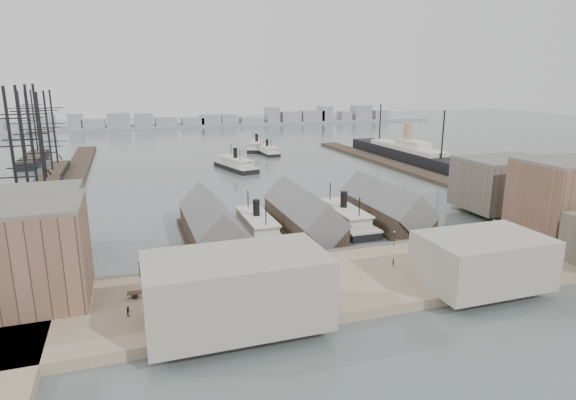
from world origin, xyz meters
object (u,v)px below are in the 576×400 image
object	(u,v)px
tram	(462,242)
horse_cart_center	(316,270)
horse_cart_left	(144,292)
ocean_steamer	(407,153)
horse_cart_right	(436,268)
ferry_docked_west	(257,226)

from	to	relation	value
tram	horse_cart_center	bearing A→B (deg)	-179.41
tram	horse_cart_left	xyz separation A→B (m)	(-73.80, -2.25, -1.02)
ocean_steamer	horse_cart_center	distance (m)	162.57
tram	horse_cart_right	distance (m)	17.17
horse_cart_left	horse_cart_center	world-z (taller)	horse_cart_center
ocean_steamer	tram	size ratio (longest dim) A/B	9.84
ferry_docked_west	ocean_steamer	distance (m)	138.98
tram	horse_cart_right	size ratio (longest dim) A/B	2.10
ferry_docked_west	tram	size ratio (longest dim) A/B	2.93
ferry_docked_west	horse_cart_right	xyz separation A→B (m)	(28.17, -42.68, 0.31)
horse_cart_left	horse_cart_right	size ratio (longest dim) A/B	0.98
ferry_docked_west	horse_cart_left	xyz separation A→B (m)	(-31.53, -35.18, 0.33)
ocean_steamer	horse_cart_left	xyz separation A→B (m)	(-136.53, -126.21, -1.45)
ocean_steamer	horse_cart_center	xyz separation A→B (m)	(-101.69, -126.83, -1.37)
ferry_docked_west	horse_cart_center	distance (m)	35.95
horse_cart_left	horse_cart_center	distance (m)	34.85
horse_cart_center	tram	bearing A→B (deg)	-87.34
tram	horse_cart_right	world-z (taller)	tram
ferry_docked_west	horse_cart_right	size ratio (longest dim) A/B	6.16
ferry_docked_west	horse_cart_right	world-z (taller)	ferry_docked_west
ferry_docked_west	horse_cart_left	bearing A→B (deg)	-131.87
horse_cart_left	ocean_steamer	bearing A→B (deg)	-43.64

